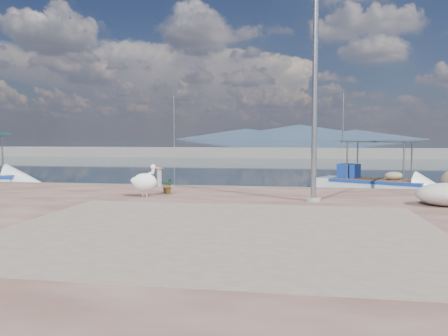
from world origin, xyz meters
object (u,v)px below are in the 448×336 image
at_px(boat_right, 377,187).
at_px(pelican, 145,181).
at_px(bollard_near, 159,176).
at_px(lamp_post, 315,90).

height_order(boat_right, pelican, boat_right).
relative_size(pelican, bollard_near, 1.46).
distance_m(lamp_post, bollard_near, 7.09).
distance_m(boat_right, bollard_near, 9.73).
bearing_deg(boat_right, lamp_post, -86.98).
height_order(pelican, lamp_post, lamp_post).
height_order(boat_right, lamp_post, lamp_post).
relative_size(pelican, lamp_post, 0.15).
xyz_separation_m(lamp_post, bollard_near, (-5.73, 2.99, -2.90)).
distance_m(boat_right, lamp_post, 8.46).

